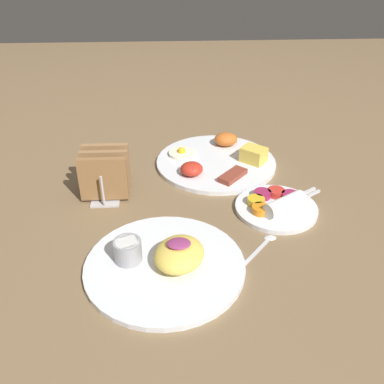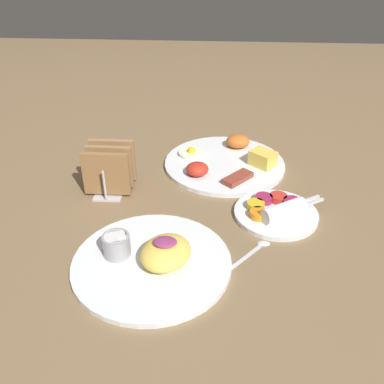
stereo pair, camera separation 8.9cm
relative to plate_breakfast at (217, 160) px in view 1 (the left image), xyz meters
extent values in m
plane|color=brown|center=(-0.07, -0.21, -0.01)|extent=(3.00, 3.00, 0.00)
cylinder|color=white|center=(0.00, 0.00, -0.01)|extent=(0.29, 0.29, 0.01)
cube|color=#E5C64C|center=(0.09, -0.01, 0.02)|extent=(0.07, 0.07, 0.04)
ellipsoid|color=#C66023|center=(0.03, 0.08, 0.02)|extent=(0.06, 0.05, 0.03)
cylinder|color=#F4EACC|center=(-0.09, 0.03, 0.00)|extent=(0.06, 0.06, 0.01)
sphere|color=yellow|center=(-0.09, 0.03, 0.01)|extent=(0.02, 0.02, 0.02)
ellipsoid|color=red|center=(-0.07, -0.07, 0.01)|extent=(0.05, 0.05, 0.03)
cube|color=brown|center=(0.03, -0.09, 0.01)|extent=(0.07, 0.08, 0.01)
cylinder|color=white|center=(0.10, -0.21, -0.01)|extent=(0.17, 0.17, 0.01)
cylinder|color=#99234C|center=(0.13, -0.18, 0.01)|extent=(0.04, 0.04, 0.01)
cylinder|color=red|center=(0.11, -0.16, 0.01)|extent=(0.04, 0.04, 0.01)
cylinder|color=#99234C|center=(0.08, -0.17, 0.01)|extent=(0.04, 0.04, 0.01)
cylinder|color=gold|center=(0.06, -0.20, 0.01)|extent=(0.04, 0.04, 0.01)
cylinder|color=orange|center=(0.06, -0.23, 0.01)|extent=(0.04, 0.04, 0.01)
cylinder|color=white|center=(0.11, -0.22, 0.02)|extent=(0.10, 0.08, 0.03)
cube|color=silver|center=(0.17, -0.18, 0.02)|extent=(0.05, 0.03, 0.00)
cube|color=silver|center=(0.18, -0.19, 0.02)|extent=(0.05, 0.03, 0.00)
cylinder|color=white|center=(-0.13, -0.37, -0.01)|extent=(0.28, 0.28, 0.01)
ellipsoid|color=#EAC651|center=(-0.10, -0.37, 0.02)|extent=(0.11, 0.12, 0.04)
ellipsoid|color=#8C3366|center=(-0.10, -0.37, 0.04)|extent=(0.04, 0.03, 0.01)
cylinder|color=#99999E|center=(-0.19, -0.36, 0.02)|extent=(0.05, 0.05, 0.04)
cylinder|color=white|center=(-0.19, -0.36, 0.04)|extent=(0.04, 0.04, 0.01)
cube|color=#B7B7BC|center=(-0.25, -0.12, -0.01)|extent=(0.06, 0.12, 0.01)
cube|color=olive|center=(-0.25, -0.15, 0.04)|extent=(0.10, 0.01, 0.10)
cube|color=#956C43|center=(-0.25, -0.12, 0.04)|extent=(0.10, 0.01, 0.10)
cube|color=#976E46|center=(-0.25, -0.09, 0.04)|extent=(0.10, 0.01, 0.10)
cylinder|color=#B7B7BC|center=(-0.25, -0.17, 0.03)|extent=(0.01, 0.01, 0.07)
cylinder|color=#B7B7BC|center=(-0.25, -0.07, 0.03)|extent=(0.01, 0.01, 0.07)
cube|color=silver|center=(0.03, -0.35, -0.01)|extent=(0.08, 0.09, 0.00)
ellipsoid|color=silver|center=(0.07, -0.30, -0.01)|extent=(0.02, 0.02, 0.01)
camera|label=1|loc=(-0.11, -0.92, 0.49)|focal=40.00mm
camera|label=2|loc=(-0.02, -0.92, 0.49)|focal=40.00mm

